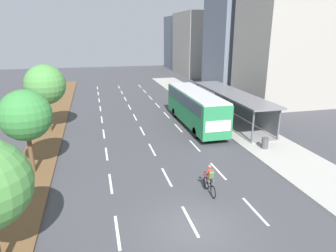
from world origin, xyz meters
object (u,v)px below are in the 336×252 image
Objects in this scene: median_tree_third at (45,85)px; trash_bin at (265,143)px; bus_shelter at (233,103)px; cyclist at (210,180)px; bus at (195,105)px; median_tree_second at (25,115)px.

trash_bin is (16.63, -8.59, -3.79)m from median_tree_third.
bus_shelter is 15.18m from cyclist.
bus is (-4.28, -0.64, 0.20)m from bus_shelter.
median_tree_third is at bearing 152.69° from trash_bin.
bus is at bearing 28.67° from median_tree_second.
bus_shelter is 1.26× the size of bus.
cyclist is 8.32m from trash_bin.
median_tree_third is at bearing 89.55° from median_tree_second.
bus is 13.28× the size of trash_bin.
median_tree_third is 19.09m from trash_bin.
bus_shelter is at bearing 8.46° from bus.
bus is 2.10× the size of median_tree_second.
trash_bin is (3.20, -7.34, -1.49)m from bus.
median_tree_second is 8.64m from median_tree_third.
cyclist is 17.36m from median_tree_third.
trash_bin is at bearing 0.15° from median_tree_second.
median_tree_second is at bearing -151.33° from bus.
trash_bin is (-1.08, -7.97, -1.29)m from bus_shelter.
median_tree_second reaches higher than trash_bin.
median_tree_third is at bearing 178.02° from bus_shelter.
median_tree_third reaches higher than trash_bin.
bus_shelter is 8.15m from trash_bin.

